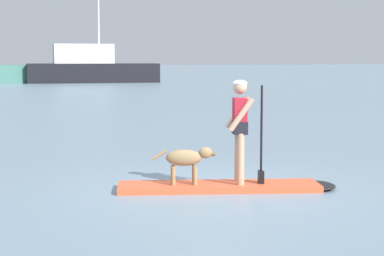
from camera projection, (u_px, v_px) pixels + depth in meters
ground_plane at (219, 190)px, 10.64m from camera, size 400.00×400.00×0.00m
paddleboard at (233, 186)px, 10.65m from camera, size 3.52×1.98×0.10m
person_paddler at (241, 124)px, 10.55m from camera, size 0.68×0.59×1.65m
dog at (187, 159)px, 10.55m from camera, size 0.99×0.46×0.59m
moored_boat_center at (91, 68)px, 58.83m from camera, size 11.89×5.58×11.41m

